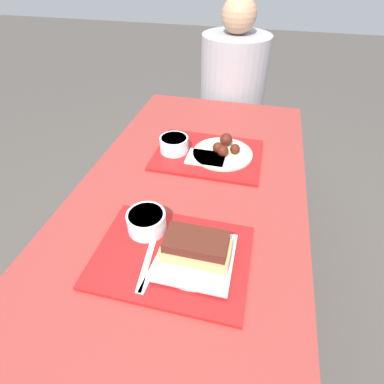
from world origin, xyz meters
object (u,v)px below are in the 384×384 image
Objects in this scene: tray_near at (172,256)px; person_seated_across at (233,81)px; brisket_sandwich_plate at (196,251)px; bowl_coleslaw_near at (147,221)px; wings_plate_far at (224,150)px; tray_far at (208,155)px; bowl_coleslaw_far at (174,144)px.

tray_near is 1.27m from person_seated_across.
brisket_sandwich_plate is at bearing -0.26° from tray_near.
tray_near is at bearing -89.76° from person_seated_across.
wings_plate_far is (0.15, 0.45, -0.02)m from bowl_coleslaw_near.
wings_plate_far is at bearing 91.14° from brisket_sandwich_plate.
tray_far is 0.14m from bowl_coleslaw_far.
brisket_sandwich_plate is at bearing -67.67° from bowl_coleslaw_far.
bowl_coleslaw_near reaches higher than tray_near.
tray_far is 0.06m from wings_plate_far.
wings_plate_far is at bearing 8.05° from bowl_coleslaw_far.
tray_near and tray_far have the same top height.
bowl_coleslaw_far is (-0.14, 0.50, 0.04)m from tray_near.
tray_near is 0.08m from brisket_sandwich_plate.
wings_plate_far is 0.32× the size of person_seated_across.
wings_plate_far is (0.06, 0.53, 0.02)m from tray_near.
bowl_coleslaw_near is 0.43m from bowl_coleslaw_far.
person_seated_across reaches higher than bowl_coleslaw_near.
tray_near is at bearing -96.15° from wings_plate_far.
brisket_sandwich_plate is 1.74× the size of bowl_coleslaw_far.
person_seated_across reaches higher than brisket_sandwich_plate.
bowl_coleslaw_far is (-0.04, 0.43, 0.00)m from bowl_coleslaw_near.
person_seated_across is at bearing 80.16° from bowl_coleslaw_far.
tray_near is at bearing -37.53° from bowl_coleslaw_near.
brisket_sandwich_plate reaches higher than bowl_coleslaw_far.
tray_near is 1.77× the size of wings_plate_far.
brisket_sandwich_plate is at bearing -86.71° from person_seated_across.
bowl_coleslaw_near is 0.58× the size of brisket_sandwich_plate.
bowl_coleslaw_near is (-0.10, 0.07, 0.04)m from tray_near.
bowl_coleslaw_far is 0.78m from person_seated_across.
person_seated_across is at bearing 94.81° from wings_plate_far.
wings_plate_far reaches higher than tray_near.
bowl_coleslaw_far is at bearing 105.44° from tray_near.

